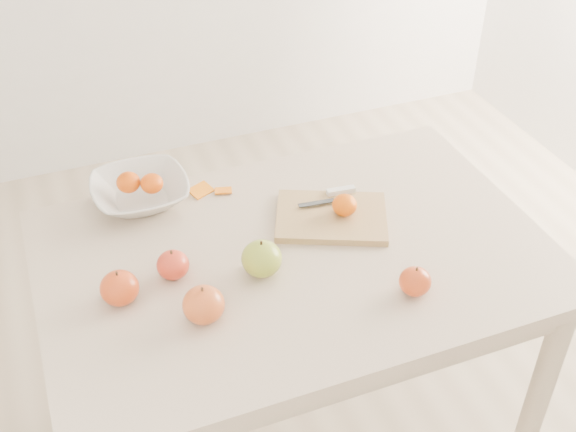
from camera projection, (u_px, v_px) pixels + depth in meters
name	position (u px, v px, depth m)	size (l,w,h in m)	color
table	(295.00, 282.00, 1.77)	(1.20, 0.80, 0.75)	#C8B197
cutting_board	(331.00, 217.00, 1.81)	(0.27, 0.20, 0.02)	tan
board_tangerine	(345.00, 205.00, 1.78)	(0.06, 0.06, 0.05)	orange
fruit_bowl	(140.00, 192.00, 1.86)	(0.25, 0.25, 0.06)	silver
bowl_tangerine_near	(128.00, 182.00, 1.84)	(0.06, 0.06, 0.05)	#DA4907
bowl_tangerine_far	(152.00, 183.00, 1.84)	(0.06, 0.06, 0.05)	#D73A07
orange_peel_a	(201.00, 192.00, 1.91)	(0.06, 0.04, 0.00)	orange
orange_peel_b	(223.00, 191.00, 1.91)	(0.04, 0.04, 0.00)	orange
paring_knife	(337.00, 193.00, 1.86)	(0.17, 0.05, 0.01)	white
apple_green	(262.00, 259.00, 1.63)	(0.09, 0.09, 0.08)	olive
apple_red_d	(120.00, 288.00, 1.56)	(0.09, 0.09, 0.08)	#A80E0D
apple_red_e	(415.00, 281.00, 1.58)	(0.07, 0.07, 0.06)	#A0140E
apple_red_c	(204.00, 305.00, 1.51)	(0.09, 0.09, 0.08)	#A22919
apple_red_b	(173.00, 265.00, 1.62)	(0.07, 0.07, 0.07)	maroon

